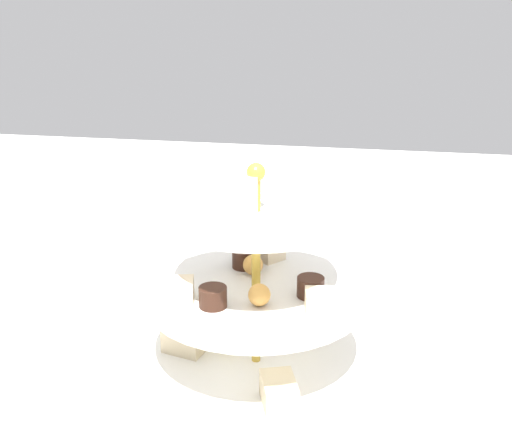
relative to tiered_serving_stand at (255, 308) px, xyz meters
The scene contains 4 objects.
ground_plane 0.08m from the tiered_serving_stand, behind, with size 2.40×2.40×0.00m, color white.
tiered_serving_stand is the anchor object (origin of this frame).
water_glass_tall_right 0.25m from the tiered_serving_stand, 37.73° to the right, with size 0.07×0.07×0.13m, color silver.
butter_knife_left 0.31m from the tiered_serving_stand, 117.98° to the right, with size 0.17×0.01×0.00m, color silver.
Camera 1 is at (-0.12, 0.61, 0.40)m, focal length 42.86 mm.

